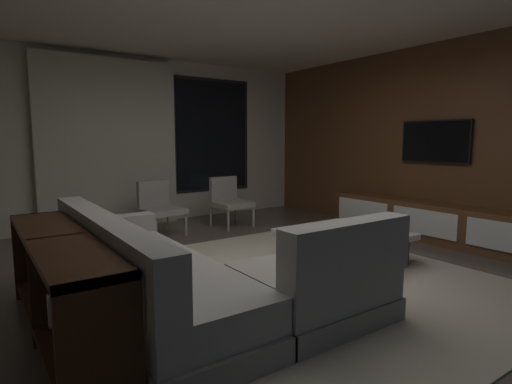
% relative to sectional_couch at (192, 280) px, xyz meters
% --- Properties ---
extents(floor, '(9.20, 9.20, 0.00)m').
position_rel_sectional_couch_xyz_m(floor, '(0.98, 0.19, -0.29)').
color(floor, '#564C44').
extents(back_wall_with_window, '(6.60, 0.30, 2.70)m').
position_rel_sectional_couch_xyz_m(back_wall_with_window, '(0.92, 3.81, 1.05)').
color(back_wall_with_window, beige).
rests_on(back_wall_with_window, floor).
extents(media_wall, '(0.12, 7.80, 2.70)m').
position_rel_sectional_couch_xyz_m(media_wall, '(4.04, 0.19, 1.06)').
color(media_wall, brown).
rests_on(media_wall, floor).
extents(area_rug, '(3.20, 3.80, 0.01)m').
position_rel_sectional_couch_xyz_m(area_rug, '(1.33, 0.09, -0.28)').
color(area_rug, beige).
rests_on(area_rug, floor).
extents(sectional_couch, '(1.98, 2.50, 0.82)m').
position_rel_sectional_couch_xyz_m(sectional_couch, '(0.00, 0.00, 0.00)').
color(sectional_couch, gray).
rests_on(sectional_couch, floor).
extents(coffee_table, '(1.16, 1.16, 0.36)m').
position_rel_sectional_couch_xyz_m(coffee_table, '(2.01, 0.30, -0.10)').
color(coffee_table, black).
rests_on(coffee_table, floor).
extents(book_stack_on_coffee_table, '(0.28, 0.22, 0.07)m').
position_rel_sectional_couch_xyz_m(book_stack_on_coffee_table, '(2.09, 0.32, 0.11)').
color(book_stack_on_coffee_table, tan).
rests_on(book_stack_on_coffee_table, coffee_table).
extents(accent_chair_near_window, '(0.57, 0.59, 0.78)m').
position_rel_sectional_couch_xyz_m(accent_chair_near_window, '(1.99, 2.75, 0.14)').
color(accent_chair_near_window, '#B2ADA0').
rests_on(accent_chair_near_window, floor).
extents(accent_chair_by_curtain, '(0.61, 0.63, 0.78)m').
position_rel_sectional_couch_xyz_m(accent_chair_by_curtain, '(0.84, 2.80, 0.14)').
color(accent_chair_by_curtain, '#B2ADA0').
rests_on(accent_chair_by_curtain, floor).
extents(media_console, '(0.46, 3.10, 0.52)m').
position_rel_sectional_couch_xyz_m(media_console, '(3.75, 0.24, -0.04)').
color(media_console, brown).
rests_on(media_console, floor).
extents(mounted_tv, '(0.05, 1.01, 0.59)m').
position_rel_sectional_couch_xyz_m(mounted_tv, '(3.93, 0.44, 1.06)').
color(mounted_tv, black).
extents(console_table_behind_couch, '(0.40, 2.10, 0.74)m').
position_rel_sectional_couch_xyz_m(console_table_behind_couch, '(-0.91, 0.13, 0.12)').
color(console_table_behind_couch, black).
rests_on(console_table_behind_couch, floor).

